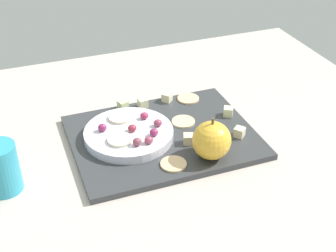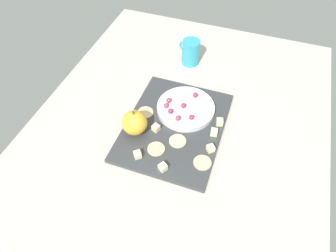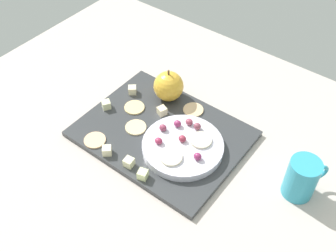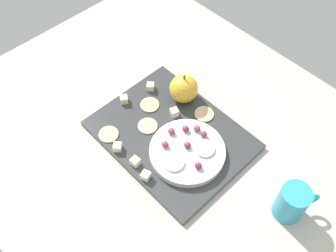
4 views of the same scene
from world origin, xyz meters
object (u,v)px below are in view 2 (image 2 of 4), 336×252
Objects in this scene: grape_6 at (171,111)px; grape_0 at (184,106)px; grape_1 at (178,118)px; grape_2 at (192,117)px; cracker_3 at (145,113)px; grape_5 at (169,100)px; cracker_0 at (202,163)px; cheese_cube_1 at (211,148)px; platter at (175,126)px; apple_slice_1 at (201,109)px; apple_slice_0 at (179,98)px; cheese_cube_4 at (214,132)px; grape_4 at (195,95)px; serving_dish at (186,108)px; cracker_1 at (178,141)px; cheese_cube_0 at (138,155)px; cheese_cube_3 at (220,122)px; cup at (191,52)px; cheese_cube_2 at (156,128)px; apple_whole at (135,123)px; cheese_cube_5 at (163,167)px; cracker_2 at (156,149)px.

grape_0 is at bearing -40.51° from grape_6.
grape_2 is (1.72, -3.95, -0.04)cm from grape_1.
cracker_3 is 2.84× the size of grape_5.
grape_6 is at bearing 46.39° from cracker_0.
cheese_cube_1 is at bearing -106.61° from cracker_3.
apple_slice_1 reaches higher than platter.
cheese_cube_1 is 0.40× the size of apple_slice_0.
grape_1 is at bearing 113.53° from grape_2.
grape_4 is at bearing 38.59° from cheese_cube_4.
cracker_1 is at bearing -173.33° from serving_dish.
serving_dish is 6.02cm from grape_5.
cheese_cube_4 is (0.40, -12.37, 1.66)cm from platter.
grape_5 is 1.00× the size of grape_6.
serving_dish is 13.23cm from cracker_3.
cheese_cube_0 is 1.00× the size of cheese_cube_4.
grape_6 is at bearing 98.13° from cheese_cube_3.
cheese_cube_3 is at bearing -81.87° from grape_6.
cup reaches higher than cracker_1.
grape_0 is at bearing 62.49° from cheese_cube_4.
cracker_3 is (1.21, 10.48, 0.86)cm from platter.
grape_0 reaches higher than cheese_cube_2.
cheese_cube_4 is at bearing -99.07° from grape_6.
apple_whole reaches higher than grape_1.
cheese_cube_4 is at bearing -88.13° from platter.
cheese_cube_0 is 1.00× the size of cheese_cube_5.
cracker_1 is at bearing 165.47° from apple_slice_1.
grape_0 reaches higher than cheese_cube_3.
grape_4 is at bearing -13.90° from platter.
grape_2 is at bearing 28.72° from cracker_0.
apple_whole is 4.26× the size of grape_2.
platter is 18.90× the size of cheese_cube_2.
cheese_cube_2 is 1.12× the size of grape_5.
serving_dish reaches higher than cracker_3.
grape_4 is at bearing 35.12° from apple_slice_1.
cheese_cube_1 is 24.35cm from cracker_3.
grape_0 is (21.17, -7.01, 1.61)cm from cheese_cube_0.
cheese_cube_1 is at bearing -96.23° from cheese_cube_2.
grape_5 reaches higher than cheese_cube_4.
cracker_3 is (-5.81, 11.87, -0.73)cm from serving_dish.
cheese_cube_2 is (2.38, -5.76, -2.83)cm from apple_whole.
cracker_0 is 24.64cm from apple_slice_0.
grape_4 is (15.96, -7.77, 1.69)cm from cheese_cube_2.
apple_slice_1 reaches higher than cracker_0.
cracker_1 is (-1.99, -7.66, -0.80)cm from cheese_cube_2.
serving_dish is at bearing -131.43° from apple_slice_0.
apple_whole is 1.50× the size of cracker_0.
cheese_cube_3 is 33.01cm from cup.
grape_4 reaches higher than cheese_cube_3.
grape_0 is (17.02, -2.98, 2.41)cm from cracker_2.
cheese_cube_3 is 23.82cm from cracker_3.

